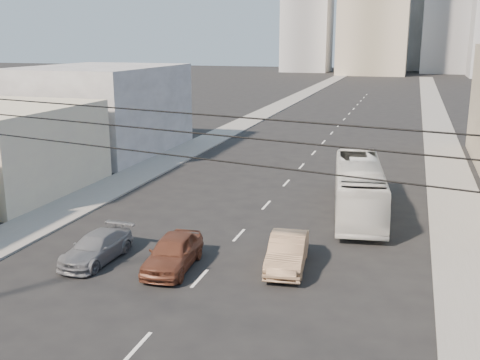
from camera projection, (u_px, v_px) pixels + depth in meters
The scene contains 11 objects.
sidewalk_left at pixel (263, 114), 80.41m from camera, with size 3.50×180.00×0.12m, color slate.
sidewalk_right at pixel (436, 120), 73.74m from camera, with size 3.50×180.00×0.12m, color slate.
lane_dashes at pixel (328, 137), 61.32m from camera, with size 0.15×104.00×0.01m.
city_bus at pixel (359, 188), 34.19m from camera, with size 2.73×11.66×3.25m, color silver.
sedan_brown at pixel (173, 252), 26.08m from camera, with size 1.90×4.73×1.61m, color brown.
sedan_tan at pixel (287, 252), 26.19m from camera, with size 1.66×4.75×1.57m, color #937256.
sedan_grey at pixel (97, 247), 27.04m from camera, with size 1.88×4.62×1.34m, color slate.
bldg_left_far at pixel (101, 109), 52.91m from camera, with size 12.00×16.00×8.00m, color gray.
midrise_ne at pixel (451, 7), 173.73m from camera, with size 16.00×16.00×40.00m, color gray.
midrise_nw at pixel (307, 18), 182.32m from camera, with size 15.00×15.00×34.00m, color gray.
midrise_back at pixel (412, 4), 190.56m from camera, with size 18.00×18.00×44.00m, color gray.
Camera 1 is at (8.56, -7.77, 10.43)m, focal length 42.00 mm.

